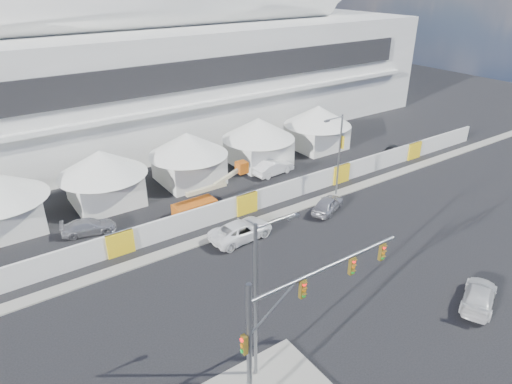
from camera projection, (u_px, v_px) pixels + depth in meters
ground at (294, 329)px, 28.84m from camera, size 160.00×160.00×0.00m
far_curb at (367, 184)px, 48.26m from camera, size 80.00×1.20×0.12m
stadium at (149, 63)px, 59.77m from camera, size 80.00×24.80×21.98m
tent_row at (147, 163)px, 45.43m from camera, size 53.40×8.40×5.40m
hoarding_fence at (246, 203)px, 42.17m from camera, size 70.00×0.25×2.00m
scaffold_tower at (374, 65)px, 76.28m from camera, size 4.40×4.40×12.00m
sedan_silver at (328, 204)px, 42.59m from camera, size 3.35×4.65×1.47m
pickup_curb at (241, 230)px, 38.24m from camera, size 2.97×5.81×1.57m
pickup_near at (479, 296)px, 30.72m from camera, size 3.77×5.18×1.39m
lot_car_a at (274, 168)px, 50.32m from camera, size 2.08×4.91×1.58m
lot_car_b at (394, 150)px, 55.56m from camera, size 2.27×4.08×1.31m
lot_car_c at (88, 227)px, 39.07m from camera, size 2.87×4.79×1.30m
traffic_mast at (282, 330)px, 22.40m from camera, size 9.97×0.78×8.05m
streetlight_median at (260, 292)px, 23.24m from camera, size 2.67×0.27×9.64m
streetlight_curb at (338, 150)px, 43.78m from camera, size 2.47×0.56×8.34m
boom_lift at (202, 202)px, 42.34m from camera, size 7.79×1.83×3.97m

